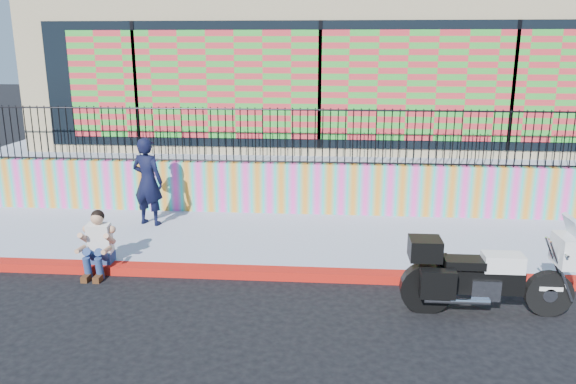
# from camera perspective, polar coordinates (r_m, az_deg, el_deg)

# --- Properties ---
(ground) EXTENTS (90.00, 90.00, 0.00)m
(ground) POSITION_cam_1_polar(r_m,az_deg,el_deg) (9.35, 2.32, -8.80)
(ground) COLOR black
(ground) RESTS_ON ground
(red_curb) EXTENTS (16.00, 0.30, 0.15)m
(red_curb) POSITION_cam_1_polar(r_m,az_deg,el_deg) (9.32, 2.32, -8.38)
(red_curb) COLOR #AE0C0D
(red_curb) RESTS_ON ground
(sidewalk) EXTENTS (16.00, 3.00, 0.15)m
(sidewalk) POSITION_cam_1_polar(r_m,az_deg,el_deg) (10.86, 2.68, -4.97)
(sidewalk) COLOR #98A0B6
(sidewalk) RESTS_ON ground
(mural_wall) EXTENTS (16.00, 0.20, 1.10)m
(mural_wall) POSITION_cam_1_polar(r_m,az_deg,el_deg) (12.21, 2.98, 0.32)
(mural_wall) COLOR #FF43B5
(mural_wall) RESTS_ON sidewalk
(metal_fence) EXTENTS (15.80, 0.04, 1.20)m
(metal_fence) POSITION_cam_1_polar(r_m,az_deg,el_deg) (11.98, 3.06, 5.66)
(metal_fence) COLOR black
(metal_fence) RESTS_ON mural_wall
(elevated_platform) EXTENTS (16.00, 10.00, 1.25)m
(elevated_platform) POSITION_cam_1_polar(r_m,az_deg,el_deg) (17.21, 3.50, 4.29)
(elevated_platform) COLOR #98A0B6
(elevated_platform) RESTS_ON ground
(storefront_building) EXTENTS (14.00, 8.06, 4.00)m
(storefront_building) POSITION_cam_1_polar(r_m,az_deg,el_deg) (16.72, 3.63, 13.03)
(storefront_building) COLOR tan
(storefront_building) RESTS_ON elevated_platform
(police_motorcycle) EXTENTS (2.37, 0.78, 1.47)m
(police_motorcycle) POSITION_cam_1_polar(r_m,az_deg,el_deg) (8.47, 19.39, -7.74)
(police_motorcycle) COLOR black
(police_motorcycle) RESTS_ON ground
(police_officer) EXTENTS (0.75, 0.59, 1.81)m
(police_officer) POSITION_cam_1_polar(r_m,az_deg,el_deg) (11.71, -14.06, 1.06)
(police_officer) COLOR black
(police_officer) RESTS_ON sidewalk
(seated_man) EXTENTS (0.54, 0.71, 1.06)m
(seated_man) POSITION_cam_1_polar(r_m,az_deg,el_deg) (9.87, -18.83, -5.53)
(seated_man) COLOR navy
(seated_man) RESTS_ON ground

